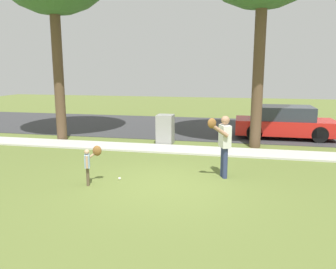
{
  "coord_description": "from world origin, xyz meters",
  "views": [
    {
      "loc": [
        1.76,
        -7.93,
        2.82
      ],
      "look_at": [
        -0.22,
        1.35,
        1.0
      ],
      "focal_mm": 35.98,
      "sensor_mm": 36.0,
      "label": 1
    }
  ],
  "objects_px": {
    "baseball": "(119,178)",
    "utility_cabinet": "(165,129)",
    "person_child": "(91,160)",
    "person_adult": "(223,140)",
    "parked_hatchback_red": "(285,123)"
  },
  "relations": [
    {
      "from": "person_adult",
      "to": "parked_hatchback_red",
      "type": "xyz_separation_m",
      "value": [
        2.25,
        5.92,
        -0.36
      ]
    },
    {
      "from": "person_child",
      "to": "person_adult",
      "type": "bearing_deg",
      "value": -1.03
    },
    {
      "from": "baseball",
      "to": "utility_cabinet",
      "type": "xyz_separation_m",
      "value": [
        0.22,
        4.54,
        0.53
      ]
    },
    {
      "from": "person_child",
      "to": "utility_cabinet",
      "type": "distance_m",
      "value": 5.08
    },
    {
      "from": "person_adult",
      "to": "utility_cabinet",
      "type": "xyz_separation_m",
      "value": [
        -2.4,
        3.78,
        -0.45
      ]
    },
    {
      "from": "baseball",
      "to": "parked_hatchback_red",
      "type": "height_order",
      "value": "parked_hatchback_red"
    },
    {
      "from": "person_child",
      "to": "parked_hatchback_red",
      "type": "xyz_separation_m",
      "value": [
        5.43,
        7.16,
        0.02
      ]
    },
    {
      "from": "person_adult",
      "to": "utility_cabinet",
      "type": "bearing_deg",
      "value": -79.88
    },
    {
      "from": "person_adult",
      "to": "person_child",
      "type": "xyz_separation_m",
      "value": [
        -3.18,
        -1.24,
        -0.38
      ]
    },
    {
      "from": "baseball",
      "to": "utility_cabinet",
      "type": "height_order",
      "value": "utility_cabinet"
    },
    {
      "from": "person_child",
      "to": "utility_cabinet",
      "type": "xyz_separation_m",
      "value": [
        0.78,
        5.01,
        -0.07
      ]
    },
    {
      "from": "utility_cabinet",
      "to": "parked_hatchback_red",
      "type": "xyz_separation_m",
      "value": [
        4.65,
        2.14,
        0.09
      ]
    },
    {
      "from": "person_child",
      "to": "utility_cabinet",
      "type": "bearing_deg",
      "value": 58.86
    },
    {
      "from": "parked_hatchback_red",
      "to": "baseball",
      "type": "bearing_deg",
      "value": 53.93
    },
    {
      "from": "person_adult",
      "to": "parked_hatchback_red",
      "type": "height_order",
      "value": "person_adult"
    }
  ]
}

